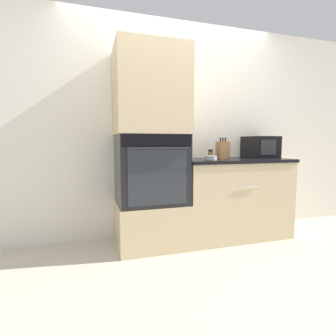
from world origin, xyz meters
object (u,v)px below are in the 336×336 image
Objects in this scene: wall_oven at (151,169)px; microwave at (260,147)px; condiment_jar_mid at (187,155)px; knife_block at (223,150)px; bowl at (211,158)px; condiment_jar_near at (210,154)px.

microwave is (1.40, 0.09, 0.22)m from wall_oven.
microwave is 3.79× the size of condiment_jar_mid.
wall_oven is at bearing -158.64° from condiment_jar_mid.
bowl is (-0.21, -0.13, -0.08)m from knife_block.
bowl is 0.33m from condiment_jar_mid.
knife_block is 2.26× the size of condiment_jar_near.
knife_block is (-0.54, -0.05, -0.03)m from microwave.
condiment_jar_near is at bearing 3.07° from wall_oven.
condiment_jar_near is at bearing -179.87° from knife_block.
microwave is at bearing 4.06° from condiment_jar_near.
knife_block is 1.87× the size of bowl.
knife_block is 0.26m from bowl.
bowl is at bearing -57.83° from condiment_jar_mid.
wall_oven is 5.51× the size of bowl.
wall_oven is 0.72m from condiment_jar_near.
bowl is (-0.75, -0.18, -0.11)m from microwave.
condiment_jar_mid is (-0.17, 0.28, 0.02)m from bowl.
wall_oven reaches higher than condiment_jar_mid.
wall_oven reaches higher than microwave.
wall_oven is at bearing -177.46° from knife_block.
knife_block reaches higher than bowl.
condiment_jar_near is (0.70, 0.04, 0.14)m from wall_oven.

